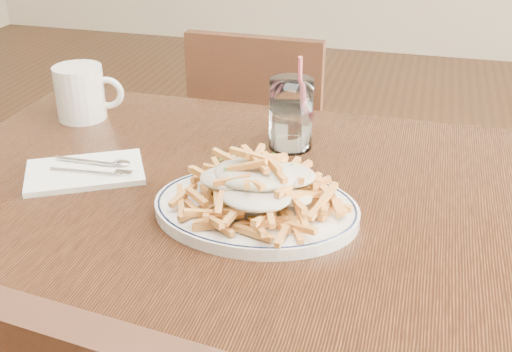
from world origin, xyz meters
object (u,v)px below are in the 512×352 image
(chair_far, at_px, (263,145))
(loaded_fries, at_px, (256,181))
(water_glass, at_px, (291,118))
(table, at_px, (255,231))
(coffee_mug, at_px, (81,93))
(fries_plate, at_px, (256,209))

(chair_far, height_order, loaded_fries, loaded_fries)
(chair_far, distance_m, water_glass, 0.71)
(table, bearing_deg, chair_far, 103.73)
(table, bearing_deg, loaded_fries, -73.95)
(water_glass, distance_m, coffee_mug, 0.46)
(chair_far, xyz_separation_m, loaded_fries, (0.21, -0.86, 0.34))
(fries_plate, distance_m, loaded_fries, 0.05)
(chair_far, height_order, fries_plate, chair_far)
(loaded_fries, height_order, coffee_mug, coffee_mug)
(loaded_fries, distance_m, coffee_mug, 0.55)
(table, xyz_separation_m, loaded_fries, (0.02, -0.07, 0.14))
(table, distance_m, water_glass, 0.24)
(chair_far, bearing_deg, table, -76.27)
(water_glass, bearing_deg, table, -94.82)
(water_glass, bearing_deg, chair_far, 109.52)
(loaded_fries, distance_m, water_glass, 0.27)
(table, relative_size, coffee_mug, 8.32)
(fries_plate, bearing_deg, table, 106.05)
(chair_far, height_order, coffee_mug, coffee_mug)
(fries_plate, distance_m, water_glass, 0.27)
(chair_far, bearing_deg, fries_plate, -76.07)
(fries_plate, xyz_separation_m, loaded_fries, (0.00, 0.00, 0.05))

